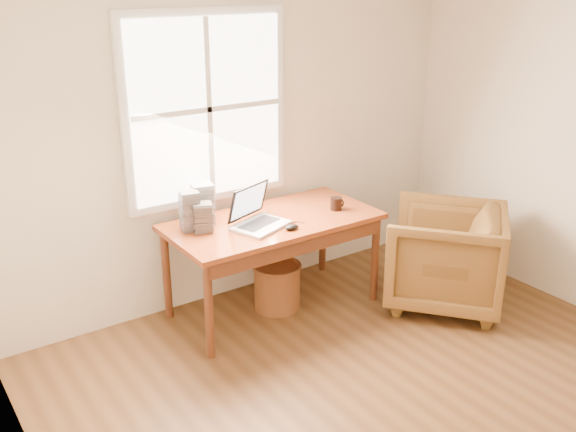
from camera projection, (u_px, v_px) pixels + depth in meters
name	position (u px, v px, depth m)	size (l,w,h in m)	color
room_shell	(441.00, 211.00, 3.34)	(4.04, 4.54, 2.64)	brown
desk	(273.00, 221.00, 4.82)	(1.60, 0.80, 0.04)	brown
armchair	(445.00, 256.00, 5.03)	(0.85, 0.88, 0.80)	brown
wicker_stool	(277.00, 287.00, 5.02)	(0.36, 0.36, 0.36)	brown
laptop	(261.00, 208.00, 4.60)	(0.41, 0.43, 0.31)	silver
mouse	(292.00, 227.00, 4.61)	(0.11, 0.06, 0.04)	black
coffee_mug	(336.00, 204.00, 4.98)	(0.09, 0.09, 0.10)	black
cd_stack_a	(202.00, 204.00, 4.69)	(0.15, 0.13, 0.30)	#B4BAC0
cd_stack_b	(203.00, 218.00, 4.55)	(0.13, 0.12, 0.21)	#242428
cd_stack_c	(190.00, 212.00, 4.55)	(0.13, 0.11, 0.29)	gray
cd_stack_d	(199.00, 207.00, 4.81)	(0.14, 0.12, 0.17)	#B2B5BE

